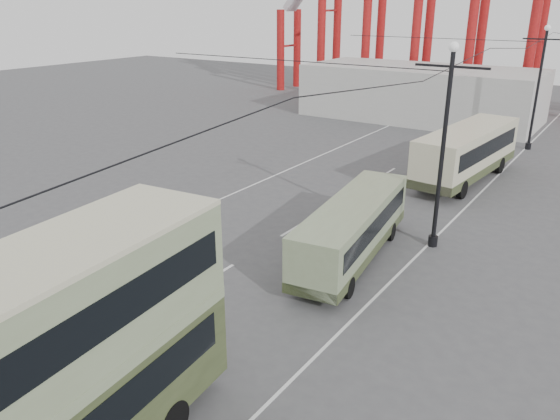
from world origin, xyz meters
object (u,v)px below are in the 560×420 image
Objects in this scene: single_decker_cream at (467,151)px; double_decker_bus at (19,387)px; single_decker_green at (353,228)px; pedestrian at (323,259)px.

double_decker_bus is at bearing -86.21° from single_decker_cream.
double_decker_bus is at bearing -97.86° from single_decker_green.
double_decker_bus is 1.02× the size of single_decker_cream.
double_decker_bus is 1.14× the size of single_decker_green.
single_decker_cream is (0.70, 30.10, -1.43)m from double_decker_bus.
single_decker_cream reaches higher than single_decker_green.
double_decker_bus is 30.14m from single_decker_cream.
single_decker_green is at bearing -121.11° from pedestrian.
double_decker_bus is 15.61m from single_decker_green.
double_decker_bus is 6.11× the size of pedestrian.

